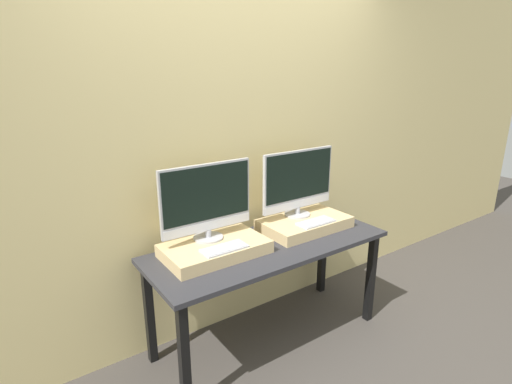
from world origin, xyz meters
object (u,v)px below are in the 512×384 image
(monitor_left, at_px, (207,200))
(keyboard_left, at_px, (224,248))
(monitor_right, at_px, (298,182))
(keyboard_right, at_px, (316,222))

(monitor_left, height_order, keyboard_left, monitor_left)
(monitor_right, xyz_separation_m, keyboard_right, (-0.00, -0.19, -0.24))
(monitor_left, bearing_deg, keyboard_right, -15.01)
(monitor_left, relative_size, monitor_right, 1.00)
(monitor_left, xyz_separation_m, keyboard_left, (0.00, -0.19, -0.24))
(monitor_right, relative_size, keyboard_right, 2.20)
(monitor_left, distance_m, keyboard_right, 0.79)
(monitor_left, xyz_separation_m, monitor_right, (0.73, 0.00, 0.00))
(monitor_left, relative_size, keyboard_left, 2.20)
(keyboard_right, bearing_deg, monitor_left, 164.99)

